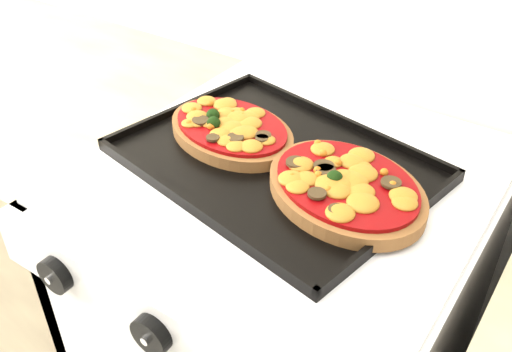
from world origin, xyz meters
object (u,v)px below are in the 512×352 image
Objects in this scene: stove at (283,351)px; pizza_left at (231,129)px; pizza_right at (346,186)px; baking_tray at (274,159)px.

pizza_left is at bearing 177.23° from stove.
stove is at bearing 164.63° from pizza_right.
pizza_right is at bearing 2.56° from baking_tray.
baking_tray is 1.84× the size of pizza_right.
pizza_right is (0.11, -0.03, 0.48)m from stove.
pizza_left is 0.23m from pizza_right.
baking_tray is (-0.03, -0.01, 0.47)m from stove.
pizza_right is (0.13, -0.02, 0.02)m from baking_tray.
stove is 1.98× the size of baking_tray.
pizza_left reaches higher than stove.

